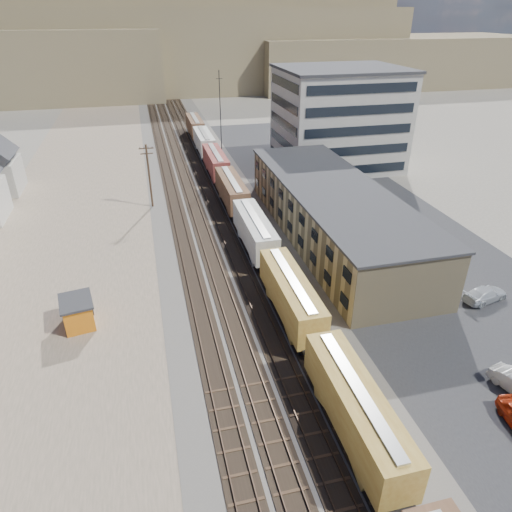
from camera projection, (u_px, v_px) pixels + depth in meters
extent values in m
plane|color=#6B6356|center=(277.00, 381.00, 38.88)|extent=(300.00, 300.00, 0.00)
cube|color=#4C4742|center=(199.00, 185.00, 81.43)|extent=(18.00, 200.00, 0.06)
cube|color=#6D604B|center=(76.00, 218.00, 68.71)|extent=(24.00, 180.00, 0.03)
cube|color=#232326|center=(348.00, 205.00, 73.30)|extent=(26.00, 120.00, 0.04)
cube|color=black|center=(171.00, 187.00, 80.35)|extent=(2.60, 200.00, 0.08)
cube|color=#38281E|center=(167.00, 187.00, 80.14)|extent=(0.08, 200.00, 0.16)
cube|color=#38281E|center=(175.00, 186.00, 80.44)|extent=(0.08, 200.00, 0.16)
cube|color=black|center=(188.00, 186.00, 80.98)|extent=(2.60, 200.00, 0.08)
cube|color=#38281E|center=(184.00, 186.00, 80.77)|extent=(0.08, 200.00, 0.16)
cube|color=#38281E|center=(192.00, 185.00, 81.07)|extent=(0.08, 200.00, 0.16)
cube|color=black|center=(205.00, 184.00, 81.61)|extent=(2.60, 200.00, 0.08)
cube|color=#38281E|center=(201.00, 184.00, 81.40)|extent=(0.08, 200.00, 0.16)
cube|color=#38281E|center=(209.00, 183.00, 81.71)|extent=(0.08, 200.00, 0.16)
cube|color=black|center=(220.00, 183.00, 82.20)|extent=(2.60, 200.00, 0.08)
cube|color=#38281E|center=(216.00, 183.00, 81.99)|extent=(0.08, 200.00, 0.16)
cube|color=#38281E|center=(224.00, 182.00, 82.30)|extent=(0.08, 200.00, 0.16)
cube|color=black|center=(386.00, 491.00, 29.27)|extent=(2.20, 2.20, 0.90)
cube|color=black|center=(327.00, 380.00, 37.91)|extent=(2.20, 2.20, 0.90)
cube|color=#AB792D|center=(356.00, 408.00, 32.56)|extent=(3.00, 13.34, 3.40)
cube|color=#B7B7B2|center=(358.00, 389.00, 31.70)|extent=(0.90, 12.32, 0.16)
cube|color=black|center=(307.00, 342.00, 42.21)|extent=(2.20, 2.20, 0.90)
cube|color=black|center=(276.00, 285.00, 50.85)|extent=(2.20, 2.20, 0.90)
cube|color=#AB792D|center=(291.00, 294.00, 45.50)|extent=(3.00, 13.34, 3.40)
cube|color=#B7B7B2|center=(292.00, 278.00, 44.64)|extent=(0.90, 12.32, 0.16)
cube|color=black|center=(265.00, 264.00, 55.15)|extent=(2.20, 2.20, 0.90)
cube|color=black|center=(246.00, 229.00, 63.80)|extent=(2.20, 2.20, 0.90)
cube|color=#B4B2A8|center=(255.00, 230.00, 58.44)|extent=(3.00, 13.34, 3.40)
cube|color=#B7B7B2|center=(255.00, 217.00, 57.59)|extent=(0.90, 12.33, 0.16)
cube|color=black|center=(239.00, 215.00, 68.09)|extent=(2.20, 2.20, 0.90)
cube|color=black|center=(226.00, 191.00, 76.74)|extent=(2.20, 2.20, 0.90)
cube|color=#4F3622|center=(232.00, 190.00, 71.38)|extent=(3.00, 13.34, 3.40)
cube|color=#B7B7B2|center=(231.00, 179.00, 70.53)|extent=(0.90, 12.33, 0.16)
cube|color=black|center=(221.00, 182.00, 81.04)|extent=(2.20, 2.20, 0.90)
cube|color=black|center=(212.00, 165.00, 89.68)|extent=(2.20, 2.20, 0.90)
cube|color=brown|center=(216.00, 162.00, 84.32)|extent=(3.00, 13.34, 3.40)
cube|color=#B7B7B2|center=(215.00, 152.00, 83.47)|extent=(0.90, 12.33, 0.16)
cube|color=black|center=(208.00, 157.00, 93.98)|extent=(2.20, 2.20, 0.90)
cube|color=black|center=(201.00, 145.00, 102.62)|extent=(2.20, 2.20, 0.90)
cube|color=#B4B2A8|center=(204.00, 141.00, 97.27)|extent=(3.00, 13.34, 3.40)
cube|color=#B7B7B2|center=(204.00, 133.00, 96.41)|extent=(0.90, 12.32, 0.16)
cube|color=black|center=(198.00, 139.00, 106.92)|extent=(2.20, 2.20, 0.90)
cube|color=black|center=(193.00, 129.00, 115.56)|extent=(2.20, 2.20, 0.90)
cube|color=#4F3622|center=(195.00, 125.00, 110.21)|extent=(3.00, 13.34, 3.40)
cube|color=#B7B7B2|center=(195.00, 118.00, 109.35)|extent=(0.90, 12.32, 0.16)
cube|color=tan|center=(333.00, 213.00, 61.64)|extent=(12.00, 40.00, 7.00)
cube|color=#2D2D30|center=(335.00, 188.00, 59.91)|extent=(12.40, 40.40, 0.30)
cube|color=black|center=(290.00, 227.00, 60.99)|extent=(0.12, 36.00, 1.20)
cube|color=black|center=(291.00, 206.00, 59.55)|extent=(0.12, 36.00, 1.20)
cube|color=#9E998E|center=(338.00, 120.00, 87.28)|extent=(22.00, 18.00, 18.00)
cube|color=#2D2D30|center=(343.00, 68.00, 82.86)|extent=(22.60, 18.60, 0.50)
cube|color=black|center=(283.00, 123.00, 84.95)|extent=(0.12, 16.00, 16.00)
cube|color=black|center=(359.00, 131.00, 79.58)|extent=(20.00, 0.12, 16.00)
cylinder|color=#382619|center=(149.00, 177.00, 70.45)|extent=(0.32, 0.32, 10.00)
cube|color=#382619|center=(146.00, 148.00, 68.33)|extent=(2.20, 0.14, 0.14)
cube|color=#382619|center=(147.00, 154.00, 68.72)|extent=(1.90, 0.14, 0.14)
cylinder|color=black|center=(150.00, 147.00, 68.39)|extent=(0.08, 0.08, 0.22)
cylinder|color=black|center=(221.00, 120.00, 86.90)|extent=(0.16, 0.16, 18.00)
cube|color=black|center=(219.00, 79.00, 83.30)|extent=(1.20, 0.08, 0.08)
cube|color=brown|center=(211.00, 49.00, 172.59)|extent=(140.00, 45.00, 28.00)
cube|color=brown|center=(390.00, 61.00, 181.23)|extent=(110.00, 38.00, 18.00)
cube|color=brown|center=(128.00, 41.00, 182.34)|extent=(200.00, 60.00, 32.00)
cube|color=orange|center=(78.00, 313.00, 45.17)|extent=(3.29, 4.03, 2.71)
cube|color=#2D2D30|center=(75.00, 301.00, 44.47)|extent=(3.71, 4.44, 0.23)
cube|color=black|center=(93.00, 309.00, 45.62)|extent=(0.24, 0.91, 0.90)
imported|color=#B1B5B9|center=(485.00, 294.00, 49.18)|extent=(5.70, 3.29, 1.56)
imported|color=navy|center=(320.00, 161.00, 92.02)|extent=(5.22, 6.15, 1.57)
imported|color=white|center=(357.00, 178.00, 82.73)|extent=(3.06, 4.72, 1.50)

